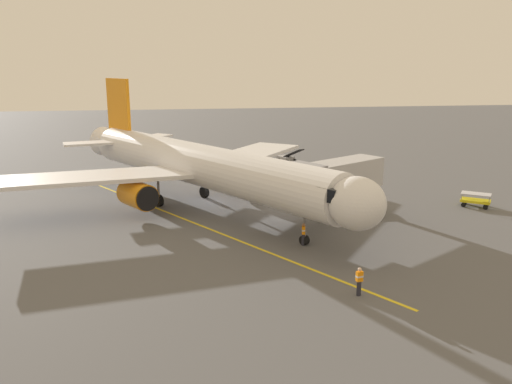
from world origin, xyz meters
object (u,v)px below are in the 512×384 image
object	(u,v)px
jet_bridge	(329,180)
ground_crew_wing_walker	(303,234)
ground_crew_marshaller	(359,281)
baggage_cart_portside	(476,200)
airplane	(197,165)
belt_loader_near_nose	(287,158)

from	to	relation	value
jet_bridge	ground_crew_wing_walker	distance (m)	6.75
jet_bridge	ground_crew_marshaller	xyz separation A→B (m)	(2.36, 14.03, -2.88)
baggage_cart_portside	jet_bridge	bearing A→B (deg)	11.02
airplane	ground_crew_marshaller	bearing A→B (deg)	111.22
ground_crew_wing_walker	belt_loader_near_nose	distance (m)	33.29
jet_bridge	ground_crew_wing_walker	size ratio (longest dim) A/B	6.26
ground_crew_wing_walker	baggage_cart_portside	size ratio (longest dim) A/B	0.59
airplane	baggage_cart_portside	world-z (taller)	airplane
airplane	ground_crew_marshaller	size ratio (longest dim) A/B	21.13
belt_loader_near_nose	baggage_cart_portside	bearing A→B (deg)	117.11
jet_bridge	ground_crew_wing_walker	xyz separation A→B (m)	(3.39, 5.08, -2.88)
jet_bridge	belt_loader_near_nose	bearing A→B (deg)	-95.34
belt_loader_near_nose	ground_crew_marshaller	bearing A→B (deg)	83.23
airplane	ground_crew_wing_walker	world-z (taller)	airplane
airplane	ground_crew_wing_walker	size ratio (longest dim) A/B	21.13
ground_crew_wing_walker	baggage_cart_portside	world-z (taller)	ground_crew_wing_walker
belt_loader_near_nose	baggage_cart_portside	xyz separation A→B (m)	(-12.64, 24.70, -0.06)
ground_crew_marshaller	belt_loader_near_nose	xyz separation A→B (m)	(-4.95, -41.70, -0.17)
airplane	ground_crew_wing_walker	xyz separation A→B (m)	(-7.07, 11.91, -3.12)
jet_bridge	belt_loader_near_nose	xyz separation A→B (m)	(-2.59, -27.67, -3.05)
ground_crew_wing_walker	belt_loader_near_nose	bearing A→B (deg)	-100.35
baggage_cart_portside	airplane	bearing A→B (deg)	-8.56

